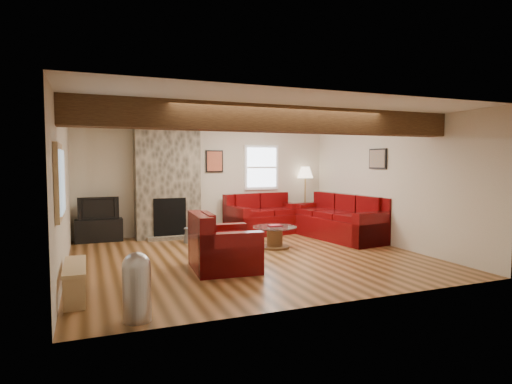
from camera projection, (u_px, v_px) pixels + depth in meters
The scene contains 18 objects.
room at pixel (249, 187), 7.53m from camera, with size 8.00×8.00×8.00m.
oak_beam at pixel (279, 119), 6.30m from camera, with size 6.00×0.36×0.38m, color #311B0E.
chimney_breast at pixel (167, 183), 9.47m from camera, with size 1.40×0.67×2.50m.
back_window at pixel (262, 167), 10.52m from camera, with size 0.90×0.08×1.10m, color white, non-canonical shape.
hatch_window at pixel (60, 182), 5.04m from camera, with size 0.08×1.00×0.90m, color tan, non-canonical shape.
ceiling_dome at pixel (275, 124), 8.61m from camera, with size 0.40×0.40×0.18m, color white, non-canonical shape.
artwork_back at pixel (214, 161), 10.07m from camera, with size 0.42×0.06×0.52m, color black, non-canonical shape.
artwork_right at pixel (377, 159), 8.86m from camera, with size 0.06×0.55×0.42m, color black, non-canonical shape.
sofa_three at pixel (337, 217), 9.47m from camera, with size 2.46×1.03×0.95m, color #4A0705, non-canonical shape.
loveseat at pixel (265, 214), 10.11m from camera, with size 1.74×1.00×0.92m, color #4A0705, non-canonical shape.
armchair_red at pixel (224, 241), 6.69m from camera, with size 1.10×0.96×0.89m, color #4A0705, non-canonical shape.
coffee_table at pixel (275, 237), 8.37m from camera, with size 0.87×0.87×0.45m.
tv_cabinet at pixel (99, 230), 9.04m from camera, with size 0.96×0.38×0.48m, color black.
television at pixel (98, 208), 9.01m from camera, with size 0.82×0.11×0.47m, color black.
floor_lamp at pixel (305, 176), 10.80m from camera, with size 0.40×0.40×1.56m.
pine_bench at pixel (75, 281), 5.28m from camera, with size 0.26×1.10×0.41m, color tan, non-canonical shape.
pedal_bin at pixel (137, 287), 4.50m from camera, with size 0.30×0.30×0.74m, color #AFAFB4, non-canonical shape.
coal_bucket at pixel (191, 235), 8.95m from camera, with size 0.33×0.33×0.31m, color slate, non-canonical shape.
Camera 1 is at (-2.67, -7.03, 1.68)m, focal length 30.00 mm.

